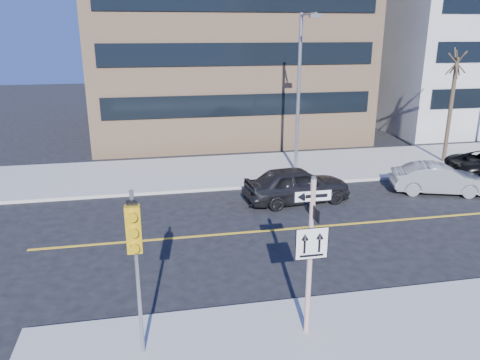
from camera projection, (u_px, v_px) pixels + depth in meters
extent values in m
plane|color=black|center=(279.00, 286.00, 14.07)|extent=(120.00, 120.00, 0.00)
cylinder|color=white|center=(310.00, 259.00, 11.08)|extent=(0.13, 0.13, 4.00)
cylinder|color=gray|center=(314.00, 178.00, 10.46)|extent=(0.10, 0.10, 0.06)
cube|color=black|center=(313.00, 196.00, 10.59)|extent=(0.92, 0.03, 0.30)
cube|color=black|center=(312.00, 210.00, 10.69)|extent=(0.03, 0.92, 0.30)
cube|color=white|center=(312.00, 244.00, 10.86)|extent=(0.80, 0.03, 0.80)
cylinder|color=gray|center=(138.00, 276.00, 10.34)|extent=(0.09, 0.09, 4.00)
cube|color=gold|center=(134.00, 229.00, 9.79)|extent=(0.32, 0.22, 1.05)
sphere|color=#8C0705|center=(132.00, 216.00, 9.57)|extent=(0.17, 0.17, 0.17)
sphere|color=black|center=(133.00, 232.00, 9.68)|extent=(0.17, 0.17, 0.17)
sphere|color=black|center=(135.00, 247.00, 9.78)|extent=(0.17, 0.17, 0.17)
imported|color=black|center=(297.00, 185.00, 20.73)|extent=(2.38, 4.90, 1.61)
imported|color=gray|center=(439.00, 179.00, 21.90)|extent=(2.69, 4.46, 1.39)
cylinder|color=gray|center=(298.00, 96.00, 23.82)|extent=(0.18, 0.18, 8.00)
cylinder|color=gray|center=(308.00, 14.00, 21.69)|extent=(0.10, 2.20, 0.10)
cube|color=gray|center=(316.00, 16.00, 20.79)|extent=(0.55, 0.30, 0.16)
cylinder|color=#3A2E22|center=(450.00, 111.00, 26.08)|extent=(0.22, 0.22, 5.80)
cube|color=tan|center=(218.00, 7.00, 35.05)|extent=(18.00, 18.00, 18.00)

